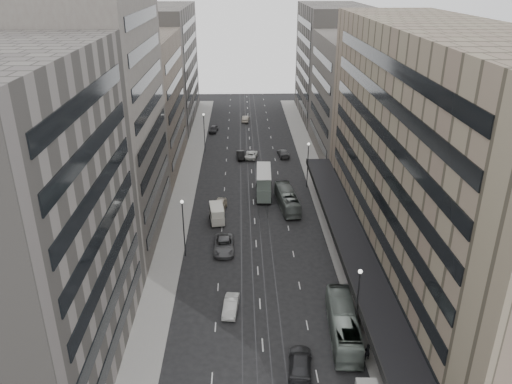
{
  "coord_description": "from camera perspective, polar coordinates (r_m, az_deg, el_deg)",
  "views": [
    {
      "loc": [
        -1.96,
        -46.62,
        35.29
      ],
      "look_at": [
        0.12,
        19.39,
        6.06
      ],
      "focal_mm": 35.0,
      "sensor_mm": 36.0,
      "label": 1
    }
  ],
  "objects": [
    {
      "name": "building_left_c",
      "position": [
        97.36,
        -13.53,
        9.68
      ],
      "size": [
        15.0,
        28.0,
        25.0
      ],
      "primitive_type": "cube",
      "color": "#675C50",
      "rests_on": "ground"
    },
    {
      "name": "ground",
      "position": [
        58.5,
        0.5,
        -13.23
      ],
      "size": [
        220.0,
        220.0,
        0.0
      ],
      "primitive_type": "plane",
      "color": "black",
      "rests_on": "ground"
    },
    {
      "name": "sedan_6",
      "position": [
        103.18,
        -0.55,
        4.29
      ],
      "size": [
        3.04,
        5.4,
        1.42
      ],
      "primitive_type": "imported",
      "rotation": [
        0.0,
        0.0,
        3.0
      ],
      "color": "silver",
      "rests_on": "ground"
    },
    {
      "name": "building_left_a",
      "position": [
        47.8,
        -25.78,
        -3.82
      ],
      "size": [
        15.0,
        28.0,
        30.0
      ],
      "primitive_type": "cube",
      "color": "#605B56",
      "rests_on": "ground"
    },
    {
      "name": "department_store",
      "position": [
        62.81,
        20.23,
        3.46
      ],
      "size": [
        19.2,
        60.0,
        30.0
      ],
      "color": "#796D58",
      "rests_on": "ground"
    },
    {
      "name": "sidewalk_right",
      "position": [
        92.25,
        7.04,
        1.24
      ],
      "size": [
        4.0,
        125.0,
        0.15
      ],
      "primitive_type": "cube",
      "color": "gray",
      "rests_on": "ground"
    },
    {
      "name": "sidewalk_left",
      "position": [
        91.74,
        -7.95,
        1.06
      ],
      "size": [
        4.0,
        125.0,
        0.15
      ],
      "primitive_type": "cube",
      "color": "gray",
      "rests_on": "ground"
    },
    {
      "name": "sedan_5",
      "position": [
        102.87,
        -1.76,
        4.23
      ],
      "size": [
        1.91,
        4.57,
        1.47
      ],
      "primitive_type": "imported",
      "rotation": [
        0.0,
        0.0,
        0.08
      ],
      "color": "black",
      "rests_on": "ground"
    },
    {
      "name": "sedan_8",
      "position": [
        120.84,
        -4.87,
        7.18
      ],
      "size": [
        2.35,
        4.65,
        1.52
      ],
      "primitive_type": "imported",
      "rotation": [
        0.0,
        0.0,
        -0.13
      ],
      "color": "#29292B",
      "rests_on": "ground"
    },
    {
      "name": "sedan_2",
      "position": [
        69.12,
        -3.69,
        -6.09
      ],
      "size": [
        2.91,
        6.04,
        1.66
      ],
      "primitive_type": "imported",
      "rotation": [
        0.0,
        0.0,
        0.03
      ],
      "color": "#58585B",
      "rests_on": "ground"
    },
    {
      "name": "pedestrian",
      "position": [
        52.66,
        12.59,
        -17.37
      ],
      "size": [
        0.79,
        0.67,
        1.82
      ],
      "primitive_type": "imported",
      "rotation": [
        0.0,
        0.0,
        3.57
      ],
      "color": "black",
      "rests_on": "sidewalk_right"
    },
    {
      "name": "sedan_1",
      "position": [
        57.86,
        -2.9,
        -12.85
      ],
      "size": [
        2.03,
        4.54,
        1.45
      ],
      "primitive_type": "imported",
      "rotation": [
        0.0,
        0.0,
        -0.11
      ],
      "color": "silver",
      "rests_on": "ground"
    },
    {
      "name": "sedan_9",
      "position": [
        129.37,
        -1.18,
        8.39
      ],
      "size": [
        2.1,
        4.77,
        1.52
      ],
      "primitive_type": "imported",
      "rotation": [
        0.0,
        0.0,
        3.03
      ],
      "color": "#B1A593",
      "rests_on": "ground"
    },
    {
      "name": "building_left_d",
      "position": [
        128.9,
        -10.82,
        13.96
      ],
      "size": [
        15.0,
        38.0,
        28.0
      ],
      "primitive_type": "cube",
      "color": "#605B56",
      "rests_on": "ground"
    },
    {
      "name": "sedan_3",
      "position": [
        50.87,
        5.07,
        -18.93
      ],
      "size": [
        2.95,
        5.78,
        1.61
      ],
      "primitive_type": "imported",
      "rotation": [
        0.0,
        0.0,
        3.01
      ],
      "color": "#27282A",
      "rests_on": "ground"
    },
    {
      "name": "lamp_left_near",
      "position": [
        66.34,
        -8.32,
        -3.37
      ],
      "size": [
        0.44,
        0.44,
        8.32
      ],
      "color": "#262628",
      "rests_on": "ground"
    },
    {
      "name": "building_right_mid",
      "position": [
        104.01,
        11.47,
        10.46
      ],
      "size": [
        15.0,
        28.0,
        24.0
      ],
      "primitive_type": "cube",
      "color": "#504A45",
      "rests_on": "ground"
    },
    {
      "name": "sedan_4",
      "position": [
        80.48,
        -4.15,
        -1.55
      ],
      "size": [
        2.51,
        5.08,
        1.66
      ],
      "primitive_type": "imported",
      "rotation": [
        0.0,
        0.0,
        -0.12
      ],
      "color": "#C1B5A0",
      "rests_on": "ground"
    },
    {
      "name": "lamp_left_far",
      "position": [
        106.26,
        -5.96,
        7.29
      ],
      "size": [
        0.44,
        0.44,
        8.32
      ],
      "color": "#262628",
      "rests_on": "ground"
    },
    {
      "name": "building_left_b",
      "position": [
        70.86,
        -17.91,
        7.76
      ],
      "size": [
        15.0,
        26.0,
        34.0
      ],
      "primitive_type": "cube",
      "color": "#504A45",
      "rests_on": "ground"
    },
    {
      "name": "lamp_right_near",
      "position": [
        52.66,
        11.57,
        -11.53
      ],
      "size": [
        0.44,
        0.44,
        8.32
      ],
      "color": "#262628",
      "rests_on": "ground"
    },
    {
      "name": "sedan_7",
      "position": [
        104.16,
        3.13,
        4.46
      ],
      "size": [
        2.55,
        5.23,
        1.47
      ],
      "primitive_type": "imported",
      "rotation": [
        0.0,
        0.0,
        3.24
      ],
      "color": "#4D4D4F",
      "rests_on": "ground"
    },
    {
      "name": "bus_far",
      "position": [
        81.11,
        3.59,
        -0.83
      ],
      "size": [
        3.53,
        10.67,
        2.92
      ],
      "primitive_type": "imported",
      "rotation": [
        0.0,
        0.0,
        3.25
      ],
      "color": "gray",
      "rests_on": "ground"
    },
    {
      "name": "double_decker",
      "position": [
        84.89,
        0.89,
        1.15
      ],
      "size": [
        2.89,
        8.59,
        4.65
      ],
      "rotation": [
        0.0,
        0.0,
        -0.04
      ],
      "color": "slate",
      "rests_on": "ground"
    },
    {
      "name": "lamp_right_far",
      "position": [
        87.76,
        5.95,
        3.69
      ],
      "size": [
        0.44,
        0.44,
        8.32
      ],
      "color": "#262628",
      "rests_on": "ground"
    },
    {
      "name": "panel_van",
      "position": [
        76.39,
        -4.5,
        -2.45
      ],
      "size": [
        2.63,
        4.58,
        2.74
      ],
      "rotation": [
        0.0,
        0.0,
        0.14
      ],
      "color": "beige",
      "rests_on": "ground"
    },
    {
      "name": "bus_near",
      "position": [
        54.71,
        9.94,
        -14.61
      ],
      "size": [
        3.39,
        11.39,
        3.13
      ],
      "primitive_type": "imported",
      "rotation": [
        0.0,
        0.0,
        3.07
      ],
      "color": "gray",
      "rests_on": "ground"
    },
    {
      "name": "building_right_far",
      "position": [
        132.46,
        8.69,
        14.36
      ],
      "size": [
        15.0,
        32.0,
        28.0
      ],
      "primitive_type": "cube",
      "color": "#605B56",
      "rests_on": "ground"
    }
  ]
}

